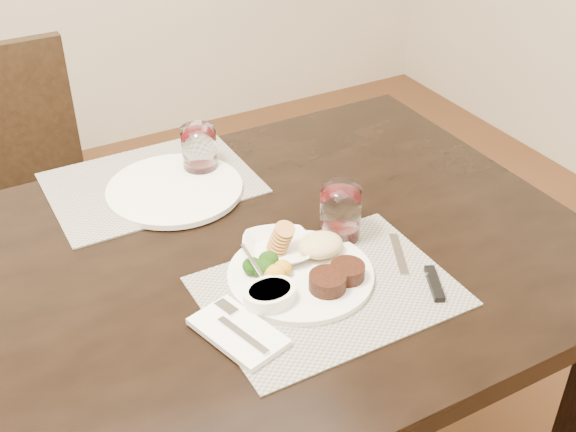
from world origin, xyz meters
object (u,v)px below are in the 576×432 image
far_plate (175,189)px  wine_glass_near (340,215)px  dinner_plate (307,270)px  chair_far (21,185)px  cracker_bowl (277,249)px  steak_knife (425,276)px

far_plate → wine_glass_near: bearing=-54.0°
dinner_plate → far_plate: dinner_plate is taller
chair_far → cracker_bowl: chair_far is taller
steak_knife → cracker_bowl: bearing=163.6°
dinner_plate → cracker_bowl: (-0.02, 0.08, 0.00)m
dinner_plate → wine_glass_near: size_ratio=2.42×
steak_knife → wine_glass_near: 0.22m
cracker_bowl → far_plate: size_ratio=0.57×
chair_far → wine_glass_near: size_ratio=7.74×
chair_far → dinner_plate: 1.15m
dinner_plate → far_plate: bearing=127.1°
wine_glass_near → far_plate: 0.41m
chair_far → steak_knife: chair_far is taller
dinner_plate → far_plate: size_ratio=0.91×
chair_far → wine_glass_near: chair_far is taller
dinner_plate → steak_knife: bearing=-8.5°
chair_far → steak_knife: 1.32m
dinner_plate → chair_far: bearing=131.4°
cracker_bowl → wine_glass_near: (0.15, 0.00, 0.03)m
dinner_plate → wine_glass_near: bearing=55.4°
dinner_plate → cracker_bowl: 0.09m
chair_far → wine_glass_near: 1.13m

